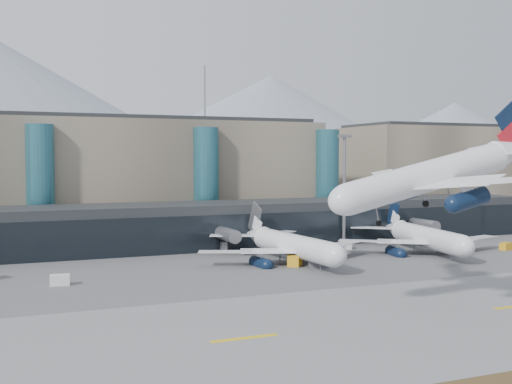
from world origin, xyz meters
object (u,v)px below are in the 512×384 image
(jet_parked_mid, at_px, (285,237))
(veh_a, at_px, (60,280))
(veh_h, at_px, (295,260))
(veh_e, at_px, (506,246))
(veh_c, at_px, (318,262))
(lightmast_mid, at_px, (344,183))
(veh_d, at_px, (348,246))
(jet_parked_right, at_px, (420,230))
(hero_jet, at_px, (447,165))

(jet_parked_mid, distance_m, veh_a, 44.35)
(veh_h, bearing_deg, veh_e, -51.57)
(jet_parked_mid, distance_m, veh_c, 10.35)
(lightmast_mid, bearing_deg, veh_a, -160.25)
(jet_parked_mid, xyz_separation_m, veh_c, (2.35, -9.38, -3.69))
(lightmast_mid, xyz_separation_m, veh_d, (-2.29, -5.78, -13.66))
(jet_parked_mid, relative_size, veh_h, 9.39)
(jet_parked_right, bearing_deg, lightmast_mid, 42.52)
(lightmast_mid, height_order, veh_a, lightmast_mid)
(veh_a, bearing_deg, veh_d, 23.99)
(jet_parked_mid, distance_m, veh_h, 7.00)
(hero_jet, height_order, jet_parked_right, hero_jet)
(jet_parked_right, relative_size, veh_h, 9.49)
(hero_jet, bearing_deg, veh_e, 36.49)
(veh_a, distance_m, veh_d, 66.05)
(hero_jet, height_order, veh_h, hero_jet)
(veh_e, bearing_deg, jet_parked_right, 146.55)
(jet_parked_mid, bearing_deg, veh_c, -169.60)
(veh_a, bearing_deg, jet_parked_mid, 19.00)
(hero_jet, bearing_deg, jet_parked_right, 54.40)
(lightmast_mid, distance_m, veh_a, 71.29)
(lightmast_mid, distance_m, veh_h, 34.26)
(hero_jet, distance_m, veh_c, 38.79)
(lightmast_mid, bearing_deg, jet_parked_right, -57.84)
(veh_d, bearing_deg, lightmast_mid, 3.55)
(jet_parked_right, distance_m, veh_d, 15.92)
(jet_parked_right, distance_m, veh_h, 33.64)
(lightmast_mid, height_order, veh_h, lightmast_mid)
(lightmast_mid, xyz_separation_m, veh_c, (-20.11, -24.83, -13.42))
(hero_jet, bearing_deg, jet_parked_mid, 92.35)
(lightmast_mid, bearing_deg, jet_parked_mid, -145.49)
(hero_jet, distance_m, veh_h, 41.96)
(jet_parked_mid, bearing_deg, veh_h, 169.35)
(veh_c, xyz_separation_m, veh_e, (48.98, 4.17, -0.18))
(lightmast_mid, height_order, jet_parked_right, lightmast_mid)
(lightmast_mid, distance_m, veh_c, 34.66)
(veh_e, xyz_separation_m, veh_h, (-52.06, -0.77, 0.31))
(jet_parked_mid, relative_size, jet_parked_right, 0.99)
(veh_e, bearing_deg, jet_parked_mid, 155.97)
(jet_parked_mid, distance_m, veh_d, 22.71)
(jet_parked_right, bearing_deg, veh_a, 106.56)
(veh_e, distance_m, veh_h, 52.07)
(lightmast_mid, height_order, veh_c, lightmast_mid)
(hero_jet, bearing_deg, veh_h, 94.18)
(lightmast_mid, height_order, jet_parked_mid, lightmast_mid)
(veh_d, distance_m, veh_h, 26.12)
(jet_parked_mid, height_order, veh_a, jet_parked_mid)
(veh_c, bearing_deg, lightmast_mid, 71.06)
(veh_h, bearing_deg, jet_parked_mid, 30.59)
(lightmast_mid, bearing_deg, veh_d, -111.58)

